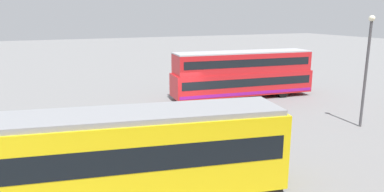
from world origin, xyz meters
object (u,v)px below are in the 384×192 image
pedestrian_crossing (209,127)px  info_sign (30,128)px  pedestrian_near_railing (133,138)px  double_decker_bus (242,74)px  street_lamp (367,63)px  tram_yellow (87,158)px

pedestrian_crossing → info_sign: (8.41, -1.22, 0.71)m
pedestrian_crossing → info_sign: bearing=-8.3°
pedestrian_near_railing → pedestrian_crossing: (-3.98, 0.03, 0.00)m
double_decker_bus → info_sign: bearing=25.7°
pedestrian_crossing → street_lamp: bearing=175.5°
info_sign → street_lamp: bearing=173.8°
double_decker_bus → pedestrian_near_railing: (11.37, 8.80, -0.95)m
street_lamp → double_decker_bus: bearing=-75.0°
tram_yellow → pedestrian_near_railing: size_ratio=8.62×
pedestrian_near_railing → tram_yellow: bearing=53.2°
tram_yellow → info_sign: size_ratio=5.96×
pedestrian_crossing → street_lamp: 10.41m
pedestrian_crossing → street_lamp: size_ratio=0.26×
tram_yellow → street_lamp: (-16.48, -2.58, 2.18)m
pedestrian_near_railing → double_decker_bus: bearing=-142.3°
pedestrian_crossing → street_lamp: (-9.96, 0.78, 2.91)m
double_decker_bus → street_lamp: 10.14m
double_decker_bus → pedestrian_near_railing: 14.40m
pedestrian_near_railing → info_sign: size_ratio=0.69×
double_decker_bus → street_lamp: size_ratio=1.78×
pedestrian_near_railing → street_lamp: 14.26m
double_decker_bus → street_lamp: bearing=105.0°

